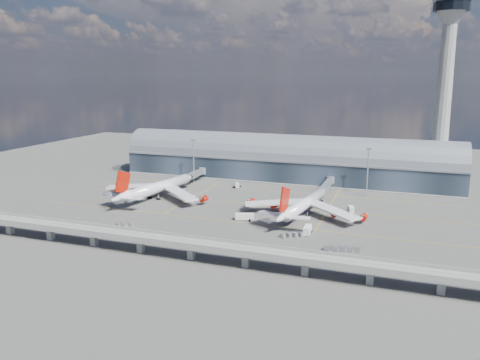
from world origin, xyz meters
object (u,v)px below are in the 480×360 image
(floodlight_mast_right, at_px, (368,171))
(service_truck_4, at_px, (351,209))
(control_tower, at_px, (443,96))
(cargo_train_2, at_px, (292,235))
(airliner_right, at_px, (303,206))
(service_truck_3, at_px, (307,230))
(floodlight_mast_left, at_px, (194,159))
(service_truck_1, at_px, (142,198))
(cargo_train_1, at_px, (343,249))
(cargo_train_0, at_px, (125,225))
(airliner_left, at_px, (156,188))
(service_truck_0, at_px, (191,199))
(service_truck_5, at_px, (237,185))
(service_truck_2, at_px, (245,217))

(floodlight_mast_right, relative_size, service_truck_4, 4.77)
(control_tower, distance_m, cargo_train_2, 129.26)
(floodlight_mast_right, xyz_separation_m, cargo_train_2, (-22.23, -76.18, -12.78))
(airliner_right, bearing_deg, service_truck_3, -65.25)
(floodlight_mast_left, xyz_separation_m, service_truck_1, (-7.45, -47.03, -12.29))
(service_truck_4, height_order, cargo_train_1, service_truck_4)
(floodlight_mast_left, xyz_separation_m, cargo_train_0, (8.87, -87.77, -12.69))
(service_truck_4, bearing_deg, service_truck_1, 169.53)
(airliner_left, distance_m, service_truck_1, 8.49)
(airliner_left, bearing_deg, cargo_train_1, -12.99)
(floodlight_mast_left, relative_size, airliner_left, 0.41)
(service_truck_1, distance_m, cargo_train_2, 90.07)
(service_truck_1, relative_size, cargo_train_2, 0.55)
(floodlight_mast_right, distance_m, cargo_train_2, 80.38)
(service_truck_0, distance_m, cargo_train_2, 68.57)
(control_tower, relative_size, floodlight_mast_right, 4.01)
(floodlight_mast_left, distance_m, service_truck_5, 32.23)
(floodlight_mast_right, bearing_deg, cargo_train_2, -106.27)
(service_truck_2, bearing_deg, cargo_train_2, -135.99)
(floodlight_mast_left, relative_size, cargo_train_0, 3.13)
(floodlight_mast_left, xyz_separation_m, airliner_right, (75.91, -47.02, -8.73))
(floodlight_mast_left, relative_size, service_truck_5, 4.51)
(service_truck_5, xyz_separation_m, cargo_train_0, (-20.42, -82.36, -0.37))
(service_truck_2, xyz_separation_m, cargo_train_1, (45.46, -23.52, -0.65))
(control_tower, bearing_deg, floodlight_mast_left, -168.28)
(cargo_train_0, distance_m, cargo_train_1, 89.76)
(control_tower, distance_m, service_truck_2, 131.27)
(floodlight_mast_right, xyz_separation_m, service_truck_2, (-46.87, -61.56, -12.07))
(floodlight_mast_left, bearing_deg, cargo_train_1, -40.79)
(service_truck_2, bearing_deg, airliner_left, 55.05)
(service_truck_4, height_order, service_truck_5, service_truck_4)
(floodlight_mast_right, relative_size, cargo_train_1, 1.95)
(service_truck_2, height_order, service_truck_5, service_truck_2)
(service_truck_1, relative_size, cargo_train_1, 0.38)
(service_truck_3, xyz_separation_m, service_truck_5, (-53.55, 65.44, -0.37))
(service_truck_0, bearing_deg, service_truck_4, -3.04)
(control_tower, xyz_separation_m, cargo_train_1, (-36.41, -113.08, -50.73))
(airliner_right, relative_size, service_truck_3, 8.57)
(service_truck_4, bearing_deg, floodlight_mast_right, 65.34)
(floodlight_mast_left, bearing_deg, service_truck_5, -10.46)
(service_truck_2, height_order, service_truck_3, service_truck_3)
(service_truck_0, height_order, cargo_train_1, service_truck_0)
(floodlight_mast_right, distance_m, cargo_train_1, 86.03)
(service_truck_3, relative_size, service_truck_4, 1.29)
(airliner_right, distance_m, service_truck_2, 27.23)
(floodlight_mast_right, height_order, service_truck_2, floodlight_mast_right)
(service_truck_5, bearing_deg, control_tower, -7.65)
(control_tower, height_order, floodlight_mast_left, control_tower)
(service_truck_0, distance_m, cargo_train_0, 46.26)
(service_truck_3, bearing_deg, airliner_left, 158.34)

